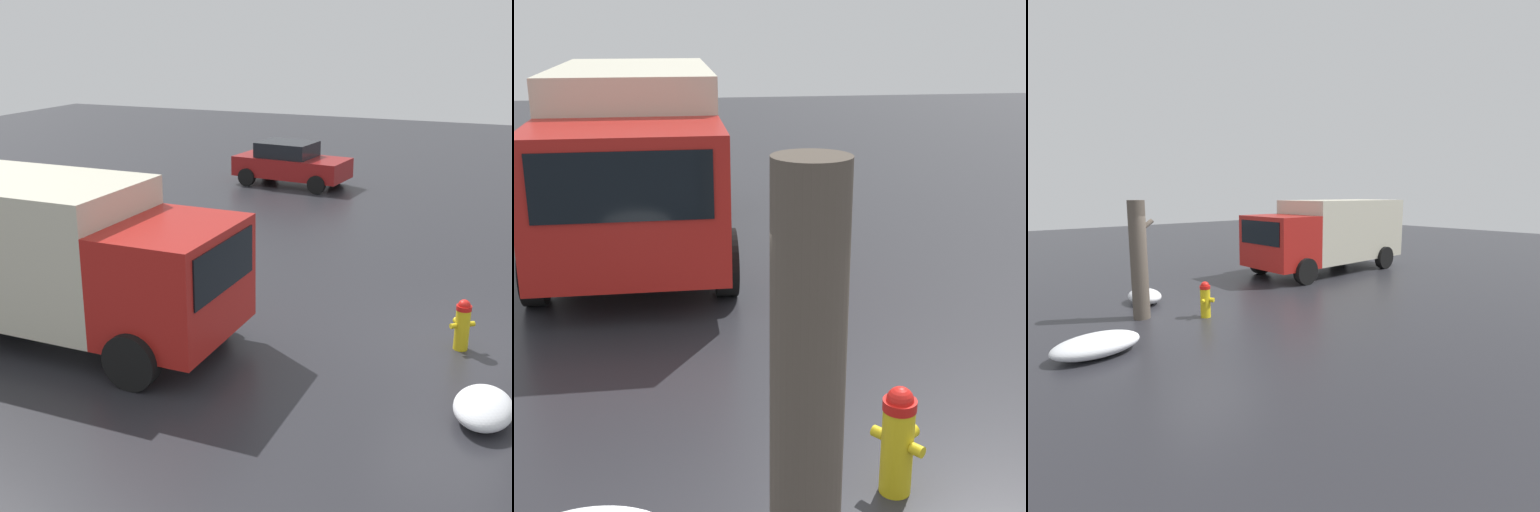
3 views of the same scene
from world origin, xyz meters
TOP-DOWN VIEW (x-y plane):
  - ground_plane at (0.00, 0.00)m, footprint 60.00×60.00m
  - fire_hydrant at (0.00, -0.00)m, footprint 0.41×0.38m
  - delivery_truck at (6.91, 2.10)m, footprint 6.74×2.78m
  - parked_car at (7.18, -11.15)m, footprint 3.97×2.21m
  - snow_pile_by_hydrant at (-0.60, 2.25)m, footprint 0.82×1.20m

SIDE VIEW (x-z plane):
  - ground_plane at x=0.00m, z-range 0.00..0.00m
  - snow_pile_by_hydrant at x=-0.60m, z-range 0.00..0.40m
  - fire_hydrant at x=0.00m, z-range 0.01..0.91m
  - parked_car at x=7.18m, z-range 0.02..1.49m
  - delivery_truck at x=6.91m, z-range 0.14..2.92m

